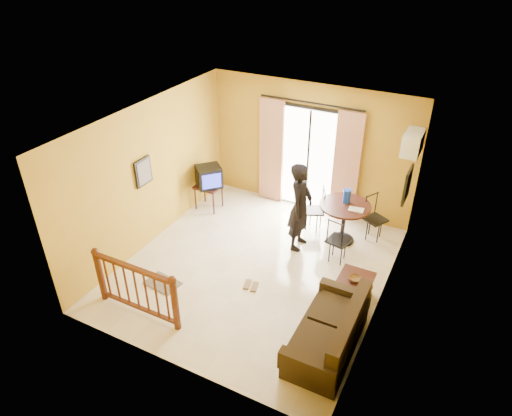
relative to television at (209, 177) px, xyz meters
The scene contains 19 objects.
ground 2.47m from the television, 37.20° to the right, with size 5.00×5.00×0.00m, color beige.
room_shell 2.52m from the television, 37.20° to the right, with size 5.00×5.00×5.00m.
balcony_door 2.16m from the television, 28.54° to the left, with size 2.25×0.14×2.46m.
tv_table 0.31m from the television, behind, with size 0.56×0.47×0.56m.
television is the anchor object (origin of this frame).
picture_left 1.82m from the television, 102.20° to the right, with size 0.05×0.42×0.52m.
dining_table 3.01m from the television, ahead, with size 1.00×1.00×0.83m.
water_jug 3.00m from the television, ahead, with size 0.15×0.15×0.28m, color #1235AF.
serving_tray 3.24m from the television, ahead, with size 0.28×0.18×0.02m, color beige.
dining_chairs 3.11m from the television, ahead, with size 1.74×1.53×0.95m.
air_conditioner 4.22m from the television, ahead, with size 0.31×0.60×0.40m.
botanical_print 4.17m from the television, ahead, with size 0.05×0.50×0.60m.
coffee_table 4.08m from the television, 23.38° to the right, with size 0.55×0.99×0.44m.
bowl 4.01m from the television, 21.64° to the right, with size 0.21×0.21×0.07m, color brown.
sofa 4.59m from the television, 35.42° to the right, with size 0.81×1.74×0.83m.
standing_person 2.34m from the television, 10.45° to the right, with size 0.65×0.42×1.77m, color black.
stair_balustrade 3.40m from the television, 77.80° to the right, with size 1.63×0.13×1.04m.
doormat 2.77m from the television, 76.58° to the right, with size 0.60×0.40×0.02m, color #5A5248.
sandals 2.91m from the television, 43.53° to the right, with size 0.30×0.27×0.03m.
Camera 1 is at (3.03, -5.91, 5.33)m, focal length 32.00 mm.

